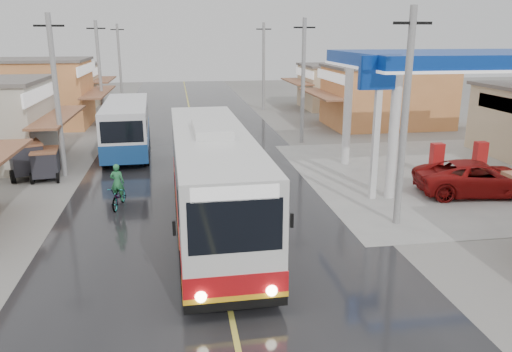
# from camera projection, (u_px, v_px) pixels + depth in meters

# --- Properties ---
(ground) EXTENTS (120.00, 120.00, 0.00)m
(ground) POSITION_uv_depth(u_px,v_px,m) (215.00, 234.00, 18.17)
(ground) COLOR slate
(ground) RESTS_ON ground
(road) EXTENTS (12.00, 90.00, 0.02)m
(road) POSITION_uv_depth(u_px,v_px,m) (197.00, 146.00, 32.41)
(road) COLOR black
(road) RESTS_ON ground
(centre_line) EXTENTS (0.15, 90.00, 0.01)m
(centre_line) POSITION_uv_depth(u_px,v_px,m) (197.00, 146.00, 32.41)
(centre_line) COLOR #D8CC4C
(centre_line) RESTS_ON road
(shopfronts_right) EXTENTS (11.00, 44.00, 4.80)m
(shopfronts_right) POSITION_uv_depth(u_px,v_px,m) (435.00, 148.00, 31.82)
(shopfronts_right) COLOR beige
(shopfronts_right) RESTS_ON ground
(utility_poles_left) EXTENTS (1.60, 50.00, 8.00)m
(utility_poles_left) POSITION_uv_depth(u_px,v_px,m) (88.00, 146.00, 32.31)
(utility_poles_left) COLOR gray
(utility_poles_left) RESTS_ON ground
(utility_poles_right) EXTENTS (1.60, 36.00, 8.00)m
(utility_poles_right) POSITION_uv_depth(u_px,v_px,m) (302.00, 142.00, 33.46)
(utility_poles_right) COLOR gray
(utility_poles_right) RESTS_ON ground
(coach_bus) EXTENTS (3.06, 12.83, 3.99)m
(coach_bus) POSITION_uv_depth(u_px,v_px,m) (212.00, 179.00, 18.20)
(coach_bus) COLOR silver
(coach_bus) RESTS_ON road
(second_bus) EXTENTS (2.87, 9.36, 3.08)m
(second_bus) POSITION_uv_depth(u_px,v_px,m) (127.00, 126.00, 30.06)
(second_bus) COLOR silver
(second_bus) RESTS_ON road
(jeepney) EXTENTS (5.82, 3.24, 1.54)m
(jeepney) POSITION_uv_depth(u_px,v_px,m) (478.00, 178.00, 22.48)
(jeepney) COLOR maroon
(jeepney) RESTS_ON ground
(cyclist) EXTENTS (0.91, 1.87, 1.93)m
(cyclist) POSITION_uv_depth(u_px,v_px,m) (119.00, 193.00, 20.82)
(cyclist) COLOR black
(cyclist) RESTS_ON ground
(tricycle_near) EXTENTS (1.59, 2.02, 1.55)m
(tricycle_near) POSITION_uv_depth(u_px,v_px,m) (46.00, 162.00, 24.76)
(tricycle_near) COLOR #26262D
(tricycle_near) RESTS_ON ground
(tricycle_far) EXTENTS (2.42, 2.67, 1.85)m
(tricycle_far) POSITION_uv_depth(u_px,v_px,m) (25.00, 157.00, 25.09)
(tricycle_far) COLOR #26262D
(tricycle_far) RESTS_ON ground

